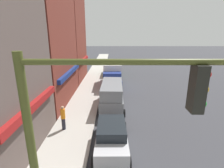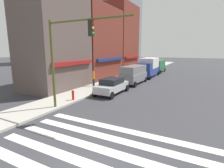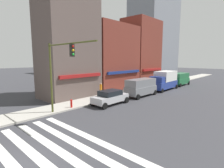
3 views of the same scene
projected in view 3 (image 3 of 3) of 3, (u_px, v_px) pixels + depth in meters
ground_plane at (28, 164)px, 8.44m from camera, size 200.00×200.00×0.00m
crosswalk_stripes at (28, 164)px, 8.44m from camera, size 8.35×10.80×0.01m
storefront_row at (111, 50)px, 28.55m from camera, size 24.58×5.30×15.37m
tower_distant at (155, 4)px, 67.66m from camera, size 21.52×11.40×52.59m
traffic_signal at (59, 66)px, 14.60m from camera, size 0.32×6.29×6.40m
sedan_silver at (110, 97)px, 19.37m from camera, size 4.42×2.02×1.59m
van_grey at (141, 87)px, 23.72m from camera, size 5.05×2.22×2.34m
box_truck_blue at (164, 80)px, 28.65m from camera, size 6.25×2.42×3.04m
van_green at (180, 79)px, 33.47m from camera, size 5.02×2.22×2.34m
pedestrian_orange_vest at (101, 89)px, 22.93m from camera, size 0.32×0.32×1.77m
fire_hydrant at (71, 103)px, 17.66m from camera, size 0.24×0.24×0.84m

